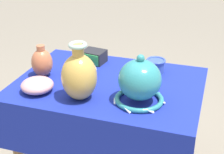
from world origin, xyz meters
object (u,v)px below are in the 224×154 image
bowl_shallow_rose (37,85)px  vase_dome_bell (140,82)px  mosaic_tile_box (94,57)px  bowl_shallow_porcelain (81,70)px  vase_tall_bulbous (79,76)px  cup_wide_cobalt (156,65)px  jar_round_terracotta (42,62)px

bowl_shallow_rose → vase_dome_bell: bearing=6.9°
mosaic_tile_box → bowl_shallow_porcelain: 0.18m
vase_tall_bulbous → cup_wide_cobalt: 0.46m
jar_round_terracotta → mosaic_tile_box: bearing=52.6°
bowl_shallow_porcelain → bowl_shallow_rose: bearing=-120.2°
vase_tall_bulbous → jar_round_terracotta: size_ratio=1.59×
vase_dome_bell → bowl_shallow_rose: vase_dome_bell is taller
vase_dome_bell → cup_wide_cobalt: 0.32m
vase_tall_bulbous → jar_round_terracotta: vase_tall_bulbous is taller
bowl_shallow_rose → bowl_shallow_porcelain: bearing=59.8°
mosaic_tile_box → vase_dome_bell: bearing=-36.7°
bowl_shallow_rose → jar_round_terracotta: size_ratio=0.92×
bowl_shallow_porcelain → vase_dome_bell: bearing=-25.0°
vase_tall_bulbous → vase_dome_bell: (0.26, 0.05, -0.02)m
mosaic_tile_box → cup_wide_cobalt: (0.35, -0.03, 0.01)m
cup_wide_cobalt → bowl_shallow_rose: size_ratio=0.66×
vase_dome_bell → cup_wide_cobalt: bearing=88.5°
cup_wide_cobalt → mosaic_tile_box: bearing=175.6°
jar_round_terracotta → vase_dome_bell: bearing=-11.1°
vase_dome_bell → vase_tall_bulbous: bearing=-168.4°
vase_tall_bulbous → bowl_shallow_rose: 0.22m
mosaic_tile_box → bowl_shallow_rose: (-0.13, -0.40, -0.00)m
mosaic_tile_box → bowl_shallow_rose: bearing=-99.0°
vase_tall_bulbous → jar_round_terracotta: 0.31m
vase_tall_bulbous → jar_round_terracotta: (-0.27, 0.16, -0.04)m
vase_tall_bulbous → vase_dome_bell: vase_tall_bulbous is taller
bowl_shallow_porcelain → jar_round_terracotta: (-0.18, -0.06, 0.04)m
mosaic_tile_box → bowl_shallow_porcelain: mosaic_tile_box is taller
bowl_shallow_porcelain → cup_wide_cobalt: bearing=24.3°
mosaic_tile_box → cup_wide_cobalt: size_ratio=1.31×
cup_wide_cobalt → jar_round_terracotta: (-0.53, -0.21, 0.03)m
mosaic_tile_box → cup_wide_cobalt: 0.35m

